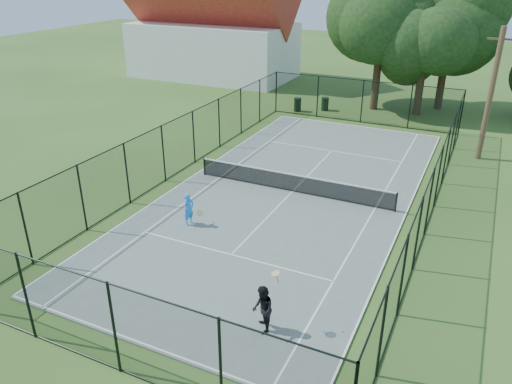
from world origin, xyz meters
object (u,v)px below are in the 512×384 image
at_px(player_blue, 189,209).
at_px(utility_pole, 490,95).
at_px(player_black, 263,309).
at_px(trash_bin_right, 325,104).
at_px(tennis_net, 293,182).
at_px(trash_bin_left, 297,105).

bearing_deg(player_blue, utility_pole, 52.40).
bearing_deg(player_black, trash_bin_right, 104.02).
bearing_deg(utility_pole, trash_bin_right, 152.17).
relative_size(player_blue, player_black, 0.62).
bearing_deg(utility_pole, tennis_net, -131.49).
relative_size(tennis_net, player_black, 4.36).
distance_m(trash_bin_right, player_blue, 19.91).
height_order(trash_bin_right, player_blue, player_blue).
height_order(tennis_net, player_blue, player_blue).
bearing_deg(player_black, tennis_net, 106.49).
xyz_separation_m(tennis_net, player_blue, (-2.80, -4.97, 0.19)).
relative_size(trash_bin_left, trash_bin_right, 1.03).
distance_m(tennis_net, trash_bin_left, 14.70).
height_order(tennis_net, trash_bin_left, trash_bin_left).
relative_size(trash_bin_right, utility_pole, 0.13).
bearing_deg(utility_pole, trash_bin_left, 159.78).
distance_m(trash_bin_left, trash_bin_right, 2.12).
relative_size(trash_bin_right, player_blue, 0.69).
xyz_separation_m(tennis_net, utility_pole, (7.96, 9.00, 3.15)).
relative_size(tennis_net, trash_bin_left, 9.96).
xyz_separation_m(trash_bin_right, player_black, (6.18, -24.75, 0.35)).
bearing_deg(player_black, trash_bin_left, 108.66).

